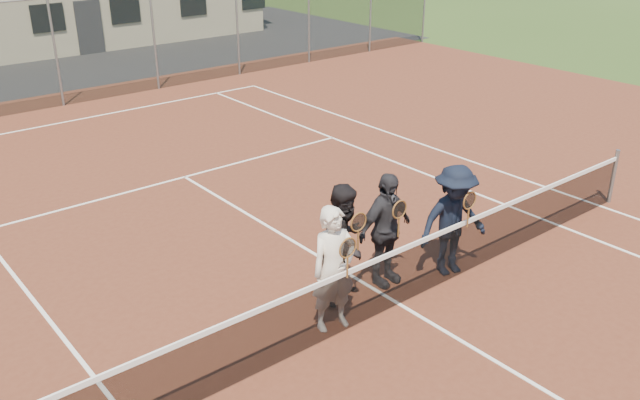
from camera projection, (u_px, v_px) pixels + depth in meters
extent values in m
cube|color=#562819|center=(399.00, 305.00, 9.90)|extent=(30.00, 30.00, 0.02)
cube|color=white|center=(86.00, 118.00, 18.31)|extent=(10.97, 0.06, 0.01)
cube|color=white|center=(600.00, 206.00, 13.06)|extent=(0.06, 23.77, 0.01)
cube|color=white|center=(559.00, 226.00, 12.27)|extent=(0.06, 23.77, 0.01)
cube|color=white|center=(185.00, 177.00, 14.42)|extent=(8.23, 0.06, 0.01)
cube|color=white|center=(399.00, 304.00, 9.89)|extent=(0.06, 12.80, 0.01)
cylinder|color=slate|center=(613.00, 177.00, 13.03)|extent=(0.08, 0.08, 1.10)
cube|color=black|center=(400.00, 277.00, 9.71)|extent=(11.60, 0.02, 0.88)
cube|color=white|center=(402.00, 249.00, 9.52)|extent=(11.60, 0.03, 0.07)
cylinder|color=slate|center=(56.00, 54.00, 18.85)|extent=(0.07, 0.07, 3.00)
cylinder|color=slate|center=(154.00, 41.00, 20.59)|extent=(0.07, 0.07, 3.00)
cylinder|color=slate|center=(238.00, 30.00, 22.32)|extent=(0.07, 0.07, 3.00)
cylinder|color=slate|center=(309.00, 21.00, 24.05)|extent=(0.07, 0.07, 3.00)
cylinder|color=slate|center=(370.00, 13.00, 25.78)|extent=(0.07, 0.07, 3.00)
cylinder|color=slate|center=(424.00, 5.00, 27.51)|extent=(0.07, 0.07, 3.00)
cube|color=black|center=(56.00, 54.00, 18.85)|extent=(30.00, 0.03, 3.00)
cube|color=beige|center=(63.00, 4.00, 28.64)|extent=(15.00, 8.00, 2.80)
cube|color=#2D2D33|center=(90.00, 27.00, 25.67)|extent=(1.00, 0.06, 2.00)
cube|color=black|center=(48.00, 18.00, 24.60)|extent=(1.20, 0.06, 1.00)
cube|color=black|center=(125.00, 10.00, 26.33)|extent=(1.20, 0.06, 1.00)
cube|color=black|center=(193.00, 3.00, 28.06)|extent=(1.20, 0.06, 1.00)
imported|color=silver|center=(334.00, 269.00, 9.04)|extent=(0.73, 0.55, 1.80)
torus|color=brown|center=(348.00, 248.00, 8.67)|extent=(0.29, 0.02, 0.29)
cylinder|color=black|center=(348.00, 248.00, 8.67)|extent=(0.25, 0.00, 0.25)
cylinder|color=brown|center=(347.00, 267.00, 8.79)|extent=(0.03, 0.03, 0.32)
imported|color=black|center=(345.00, 243.00, 9.73)|extent=(1.04, 0.92, 1.80)
torus|color=brown|center=(358.00, 222.00, 9.37)|extent=(0.29, 0.02, 0.29)
cylinder|color=black|center=(358.00, 222.00, 9.37)|extent=(0.25, 0.00, 0.25)
cylinder|color=brown|center=(358.00, 240.00, 9.48)|extent=(0.03, 0.03, 0.32)
imported|color=#27272C|center=(385.00, 230.00, 10.11)|extent=(1.08, 0.50, 1.80)
torus|color=brown|center=(400.00, 209.00, 9.75)|extent=(0.29, 0.02, 0.29)
cylinder|color=black|center=(400.00, 209.00, 9.75)|extent=(0.25, 0.00, 0.25)
cylinder|color=brown|center=(399.00, 227.00, 9.86)|extent=(0.03, 0.03, 0.32)
imported|color=black|center=(453.00, 220.00, 10.40)|extent=(1.30, 0.95, 1.80)
torus|color=brown|center=(470.00, 200.00, 10.04)|extent=(0.29, 0.02, 0.29)
cylinder|color=black|center=(470.00, 200.00, 10.04)|extent=(0.25, 0.00, 0.25)
cylinder|color=brown|center=(468.00, 218.00, 10.15)|extent=(0.03, 0.03, 0.32)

